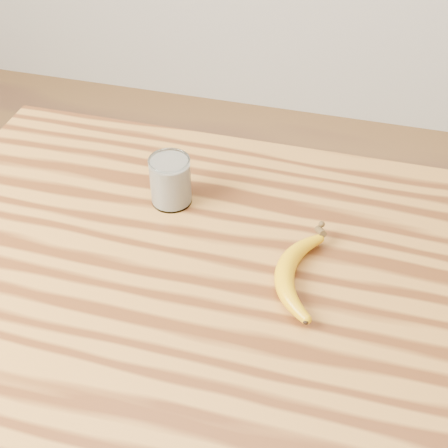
# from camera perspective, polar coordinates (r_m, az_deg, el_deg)

# --- Properties ---
(room) EXTENTS (4.04, 4.04, 2.70)m
(room) POSITION_cam_1_polar(r_m,az_deg,el_deg) (0.73, 2.38, 19.12)
(room) COLOR brown
(room) RESTS_ON ground
(table) EXTENTS (1.20, 0.80, 0.90)m
(table) POSITION_cam_1_polar(r_m,az_deg,el_deg) (1.09, 1.52, -10.21)
(table) COLOR #A66C2D
(table) RESTS_ON ground
(smoothie_glass) EXTENTS (0.07, 0.07, 0.09)m
(smoothie_glass) POSITION_cam_1_polar(r_m,az_deg,el_deg) (1.12, -4.92, 3.94)
(smoothie_glass) COLOR white
(smoothie_glass) RESTS_ON table
(banana) EXTENTS (0.11, 0.27, 0.03)m
(banana) POSITION_cam_1_polar(r_m,az_deg,el_deg) (0.99, 5.54, -4.36)
(banana) COLOR #D4950A
(banana) RESTS_ON table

